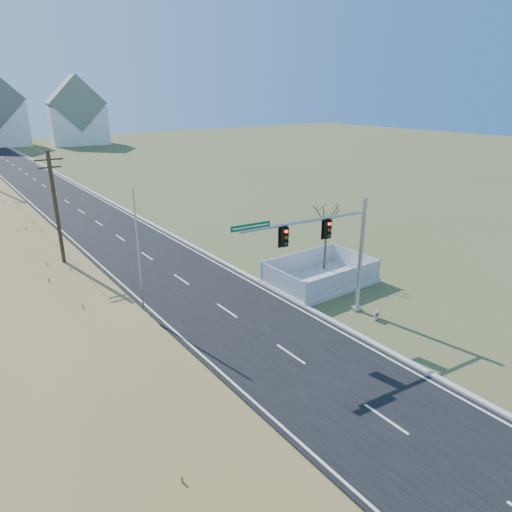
{
  "coord_description": "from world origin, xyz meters",
  "views": [
    {
      "loc": [
        -13.15,
        -17.17,
        12.57
      ],
      "look_at": [
        1.72,
        3.37,
        3.4
      ],
      "focal_mm": 32.0,
      "sensor_mm": 36.0,
      "label": 1
    }
  ],
  "objects_px": {
    "traffic_signal_mast": "(337,248)",
    "fence_enclosure": "(320,279)",
    "open_sign": "(377,315)",
    "flagpole": "(140,268)",
    "bare_tree": "(327,214)"
  },
  "relations": [
    {
      "from": "traffic_signal_mast",
      "to": "bare_tree",
      "type": "height_order",
      "value": "traffic_signal_mast"
    },
    {
      "from": "fence_enclosure",
      "to": "bare_tree",
      "type": "distance_m",
      "value": 4.59
    },
    {
      "from": "traffic_signal_mast",
      "to": "fence_enclosure",
      "type": "bearing_deg",
      "value": 60.83
    },
    {
      "from": "flagpole",
      "to": "traffic_signal_mast",
      "type": "bearing_deg",
      "value": -36.58
    },
    {
      "from": "flagpole",
      "to": "bare_tree",
      "type": "height_order",
      "value": "flagpole"
    },
    {
      "from": "bare_tree",
      "to": "flagpole",
      "type": "bearing_deg",
      "value": 175.14
    },
    {
      "from": "traffic_signal_mast",
      "to": "fence_enclosure",
      "type": "relative_size",
      "value": 1.23
    },
    {
      "from": "open_sign",
      "to": "flagpole",
      "type": "bearing_deg",
      "value": 131.38
    },
    {
      "from": "traffic_signal_mast",
      "to": "fence_enclosure",
      "type": "distance_m",
      "value": 6.51
    },
    {
      "from": "open_sign",
      "to": "fence_enclosure",
      "type": "bearing_deg",
      "value": 68.73
    },
    {
      "from": "fence_enclosure",
      "to": "open_sign",
      "type": "relative_size",
      "value": 12.21
    },
    {
      "from": "open_sign",
      "to": "bare_tree",
      "type": "relative_size",
      "value": 0.11
    },
    {
      "from": "traffic_signal_mast",
      "to": "flagpole",
      "type": "bearing_deg",
      "value": 149.33
    },
    {
      "from": "flagpole",
      "to": "bare_tree",
      "type": "bearing_deg",
      "value": -4.86
    },
    {
      "from": "flagpole",
      "to": "bare_tree",
      "type": "relative_size",
      "value": 1.41
    }
  ]
}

